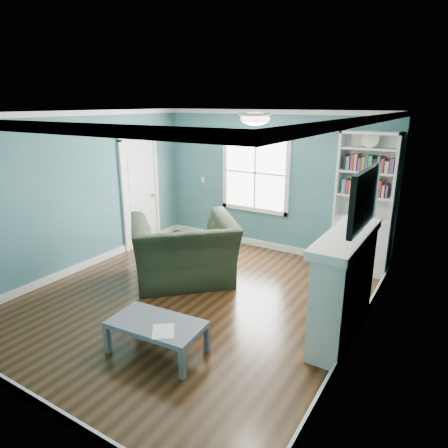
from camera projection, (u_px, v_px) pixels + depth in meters
The scene contains 13 objects.
floor at pixel (193, 299), 5.76m from camera, with size 5.00×5.00×0.00m, color black.
room_walls at pixel (190, 192), 5.29m from camera, with size 5.00×5.00×5.00m.
trim at pixel (190, 217), 5.39m from camera, with size 4.50×5.00×2.60m.
window at pixel (255, 173), 7.51m from camera, with size 1.40×0.06×1.50m.
bookshelf at pixel (363, 218), 6.48m from camera, with size 0.90×0.35×2.31m.
fireplace at pixel (345, 287), 4.69m from camera, with size 0.44×1.58×1.30m.
tv at pixel (365, 198), 4.31m from camera, with size 0.06×1.10×0.65m, color black.
door at pixel (140, 192), 7.70m from camera, with size 0.12×0.98×2.17m.
ceiling_fixture at pixel (255, 118), 4.64m from camera, with size 0.38×0.38×0.15m.
light_switch at pixel (203, 180), 8.18m from camera, with size 0.08×0.01×0.12m, color white.
recliner at pixel (184, 240), 6.17m from camera, with size 1.55×1.01×1.36m, color black.
coffee_table at pixel (156, 326), 4.45m from camera, with size 1.10×0.66×0.38m.
paper_sheet at pixel (163, 331), 4.25m from camera, with size 0.23×0.29×0.00m, color white.
Camera 1 is at (3.10, -4.18, 2.72)m, focal length 32.00 mm.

